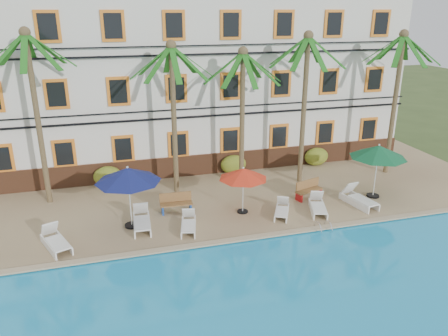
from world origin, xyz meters
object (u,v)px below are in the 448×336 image
object	(u,v)px
palm_a	(34,96)
lounger_e	(318,206)
lounger_c	(188,224)
palm_d	(305,89)
umbrella_green	(378,152)
palm_b	(173,98)
pool_ladder	(323,229)
lounger_a	(55,241)
palm_c	(242,99)
bench_right	(308,189)
lounger_d	(282,210)
lounger_f	(358,198)
bench_left	(176,203)
palm_e	(397,84)
umbrella_red	(243,174)
umbrella_blue	(128,175)
lounger_b	(142,221)

from	to	relation	value
palm_a	lounger_e	distance (m)	14.00
palm_a	lounger_c	world-z (taller)	palm_a
palm_d	umbrella_green	world-z (taller)	palm_d
palm_b	umbrella_green	distance (m)	10.39
palm_a	pool_ladder	distance (m)	14.25
lounger_a	pool_ladder	bearing A→B (deg)	-7.71
lounger_e	lounger_a	bearing A→B (deg)	-179.13
palm_c	bench_right	size ratio (longest dim) A/B	4.63
palm_c	lounger_d	bearing A→B (deg)	-80.02
lounger_f	bench_left	world-z (taller)	lounger_f
palm_e	umbrella_red	distance (m)	10.63
umbrella_green	pool_ladder	size ratio (longest dim) A/B	3.76
umbrella_red	bench_right	size ratio (longest dim) A/B	1.44
umbrella_blue	bench_left	xyz separation A→B (m)	(2.14, 0.92, -1.93)
palm_b	lounger_e	xyz separation A→B (m)	(5.97, -4.22, -4.62)
palm_b	lounger_c	xyz separation A→B (m)	(-0.23, -4.31, -4.64)
palm_c	lounger_c	distance (m)	7.15
palm_b	bench_left	size ratio (longest dim) A/B	5.03
palm_a	lounger_d	world-z (taller)	palm_a
palm_b	palm_c	size ratio (longest dim) A/B	1.05
palm_b	lounger_b	world-z (taller)	palm_b
umbrella_blue	umbrella_green	xyz separation A→B (m)	(12.07, -0.03, -0.01)
bench_left	bench_right	xyz separation A→B (m)	(6.65, -0.19, 0.00)
lounger_b	pool_ladder	world-z (taller)	lounger_b
lounger_f	palm_c	bearing A→B (deg)	140.44
palm_a	palm_e	bearing A→B (deg)	-2.57
palm_e	bench_left	distance (m)	13.67
palm_e	lounger_b	distance (m)	15.51
palm_c	lounger_e	world-z (taller)	palm_c
palm_c	bench_right	xyz separation A→B (m)	(2.71, -2.51, -4.22)
umbrella_red	lounger_b	bearing A→B (deg)	-177.27
umbrella_blue	bench_left	bearing A→B (deg)	23.39
bench_right	lounger_a	bearing A→B (deg)	-171.52
lounger_f	bench_right	bearing A→B (deg)	145.31
lounger_a	umbrella_red	bearing A→B (deg)	7.41
lounger_a	palm_c	bearing A→B (deg)	25.08
palm_b	umbrella_green	size ratio (longest dim) A/B	2.73
palm_a	lounger_c	size ratio (longest dim) A/B	4.61
umbrella_red	bench_right	xyz separation A→B (m)	(3.67, 0.70, -1.46)
palm_d	lounger_b	xyz separation A→B (m)	(-8.93, -3.11, -4.80)
palm_c	pool_ladder	xyz separation A→B (m)	(1.88, -5.77, -4.69)
lounger_c	lounger_e	world-z (taller)	lounger_e
palm_d	bench_right	bearing A→B (deg)	-104.56
palm_d	umbrella_red	distance (m)	6.03
palm_c	lounger_b	size ratio (longest dim) A/B	3.56
palm_a	palm_b	bearing A→B (deg)	-3.42
lounger_d	lounger_a	bearing A→B (deg)	-178.26
lounger_f	palm_a	bearing A→B (deg)	163.13
umbrella_red	palm_d	bearing A→B (deg)	34.26
palm_e	umbrella_blue	size ratio (longest dim) A/B	2.84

